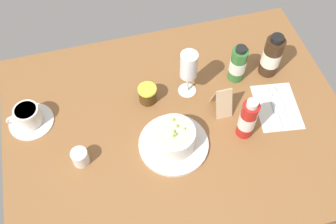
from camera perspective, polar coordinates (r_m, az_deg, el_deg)
name	(u,v)px	position (r cm, az deg, el deg)	size (l,w,h in cm)	color
ground_plane	(177,126)	(126.08, 1.36, -2.02)	(110.00, 84.00, 3.00)	brown
porridge_bowl	(174,139)	(117.42, 0.84, -4.01)	(21.70, 21.70, 8.76)	silver
cutlery_setting	(277,105)	(133.28, 15.70, 0.94)	(16.36, 20.61, 0.90)	silver
coffee_cup	(29,117)	(130.16, -19.84, -0.66)	(14.35, 14.35, 6.96)	silver
creamer_jug	(80,157)	(118.60, -12.78, -6.49)	(6.04, 5.06, 5.81)	silver
wine_glass	(189,67)	(122.83, 3.06, 6.62)	(6.13, 6.13, 17.95)	white
jam_jar	(148,94)	(127.61, -3.04, 2.63)	(6.14, 6.14, 6.17)	#482D10
sauce_bottle_brown	(272,56)	(136.35, 15.02, 7.95)	(6.49, 6.49, 16.87)	#382314
sauce_bottle_red	(248,119)	(119.02, 11.64, -1.05)	(5.28, 5.28, 16.62)	#B21E19
sauce_bottle_green	(238,64)	(132.72, 10.25, 6.94)	(5.57, 5.57, 14.78)	#337233
menu_card	(222,100)	(124.85, 8.01, 1.77)	(5.32, 7.93, 10.36)	tan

